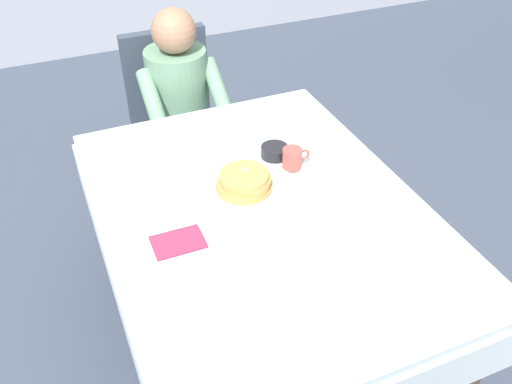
{
  "coord_description": "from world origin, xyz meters",
  "views": [
    {
      "loc": [
        -0.62,
        -1.4,
        1.99
      ],
      "look_at": [
        -0.01,
        0.03,
        0.79
      ],
      "focal_mm": 39.07,
      "sensor_mm": 36.0,
      "label": 1
    }
  ],
  "objects_px": {
    "syrup_pitcher": "(158,187)",
    "fork_left_of_plate": "(198,208)",
    "cup_coffee": "(293,159)",
    "bowl_butter": "(275,151)",
    "knife_right_of_plate": "(294,183)",
    "spoon_near_edge": "(287,255)",
    "plate_breakfast": "(245,191)",
    "chair_diner": "(174,110)",
    "breakfast_stack": "(244,181)",
    "dining_table_main": "(262,226)",
    "diner_person": "(180,100)"
  },
  "relations": [
    {
      "from": "dining_table_main",
      "to": "knife_right_of_plate",
      "type": "height_order",
      "value": "knife_right_of_plate"
    },
    {
      "from": "syrup_pitcher",
      "to": "breakfast_stack",
      "type": "bearing_deg",
      "value": -19.61
    },
    {
      "from": "fork_left_of_plate",
      "to": "syrup_pitcher",
      "type": "bearing_deg",
      "value": 46.8
    },
    {
      "from": "bowl_butter",
      "to": "fork_left_of_plate",
      "type": "relative_size",
      "value": 0.61
    },
    {
      "from": "plate_breakfast",
      "to": "bowl_butter",
      "type": "xyz_separation_m",
      "value": [
        0.2,
        0.17,
        0.01
      ]
    },
    {
      "from": "bowl_butter",
      "to": "knife_right_of_plate",
      "type": "distance_m",
      "value": 0.2
    },
    {
      "from": "syrup_pitcher",
      "to": "knife_right_of_plate",
      "type": "height_order",
      "value": "syrup_pitcher"
    },
    {
      "from": "chair_diner",
      "to": "bowl_butter",
      "type": "xyz_separation_m",
      "value": [
        0.18,
        -0.89,
        0.23
      ]
    },
    {
      "from": "spoon_near_edge",
      "to": "breakfast_stack",
      "type": "bearing_deg",
      "value": 97.88
    },
    {
      "from": "dining_table_main",
      "to": "cup_coffee",
      "type": "xyz_separation_m",
      "value": [
        0.2,
        0.18,
        0.13
      ]
    },
    {
      "from": "breakfast_stack",
      "to": "spoon_near_edge",
      "type": "xyz_separation_m",
      "value": [
        0.0,
        -0.36,
        -0.05
      ]
    },
    {
      "from": "cup_coffee",
      "to": "bowl_butter",
      "type": "distance_m",
      "value": 0.11
    },
    {
      "from": "knife_right_of_plate",
      "to": "dining_table_main",
      "type": "bearing_deg",
      "value": 118.92
    },
    {
      "from": "cup_coffee",
      "to": "breakfast_stack",
      "type": "bearing_deg",
      "value": -162.66
    },
    {
      "from": "diner_person",
      "to": "breakfast_stack",
      "type": "distance_m",
      "value": 0.92
    },
    {
      "from": "cup_coffee",
      "to": "bowl_butter",
      "type": "relative_size",
      "value": 1.03
    },
    {
      "from": "diner_person",
      "to": "knife_right_of_plate",
      "type": "xyz_separation_m",
      "value": [
        0.17,
        -0.93,
        0.07
      ]
    },
    {
      "from": "dining_table_main",
      "to": "cup_coffee",
      "type": "height_order",
      "value": "cup_coffee"
    },
    {
      "from": "spoon_near_edge",
      "to": "dining_table_main",
      "type": "bearing_deg",
      "value": 91.83
    },
    {
      "from": "dining_table_main",
      "to": "chair_diner",
      "type": "distance_m",
      "value": 1.18
    },
    {
      "from": "dining_table_main",
      "to": "knife_right_of_plate",
      "type": "distance_m",
      "value": 0.21
    },
    {
      "from": "cup_coffee",
      "to": "fork_left_of_plate",
      "type": "bearing_deg",
      "value": -167.22
    },
    {
      "from": "diner_person",
      "to": "plate_breakfast",
      "type": "xyz_separation_m",
      "value": [
        -0.02,
        -0.91,
        0.08
      ]
    },
    {
      "from": "plate_breakfast",
      "to": "knife_right_of_plate",
      "type": "height_order",
      "value": "plate_breakfast"
    },
    {
      "from": "dining_table_main",
      "to": "knife_right_of_plate",
      "type": "xyz_separation_m",
      "value": [
        0.17,
        0.08,
        0.09
      ]
    },
    {
      "from": "diner_person",
      "to": "plate_breakfast",
      "type": "height_order",
      "value": "diner_person"
    },
    {
      "from": "plate_breakfast",
      "to": "chair_diner",
      "type": "bearing_deg",
      "value": 88.85
    },
    {
      "from": "bowl_butter",
      "to": "syrup_pitcher",
      "type": "xyz_separation_m",
      "value": [
        -0.49,
        -0.07,
        0.02
      ]
    },
    {
      "from": "diner_person",
      "to": "fork_left_of_plate",
      "type": "distance_m",
      "value": 0.96
    },
    {
      "from": "breakfast_stack",
      "to": "fork_left_of_plate",
      "type": "xyz_separation_m",
      "value": [
        -0.19,
        -0.02,
        -0.05
      ]
    },
    {
      "from": "dining_table_main",
      "to": "spoon_near_edge",
      "type": "relative_size",
      "value": 10.16
    },
    {
      "from": "dining_table_main",
      "to": "plate_breakfast",
      "type": "bearing_deg",
      "value": 103.19
    },
    {
      "from": "cup_coffee",
      "to": "bowl_butter",
      "type": "bearing_deg",
      "value": 107.04
    },
    {
      "from": "chair_diner",
      "to": "fork_left_of_plate",
      "type": "xyz_separation_m",
      "value": [
        -0.21,
        -1.09,
        0.21
      ]
    },
    {
      "from": "plate_breakfast",
      "to": "fork_left_of_plate",
      "type": "bearing_deg",
      "value": -173.99
    },
    {
      "from": "breakfast_stack",
      "to": "spoon_near_edge",
      "type": "relative_size",
      "value": 1.39
    },
    {
      "from": "breakfast_stack",
      "to": "fork_left_of_plate",
      "type": "bearing_deg",
      "value": -173.12
    },
    {
      "from": "syrup_pitcher",
      "to": "spoon_near_edge",
      "type": "relative_size",
      "value": 0.53
    },
    {
      "from": "diner_person",
      "to": "breakfast_stack",
      "type": "bearing_deg",
      "value": 88.44
    },
    {
      "from": "diner_person",
      "to": "syrup_pitcher",
      "type": "relative_size",
      "value": 14.0
    },
    {
      "from": "bowl_butter",
      "to": "diner_person",
      "type": "bearing_deg",
      "value": 103.54
    },
    {
      "from": "plate_breakfast",
      "to": "bowl_butter",
      "type": "relative_size",
      "value": 2.55
    },
    {
      "from": "diner_person",
      "to": "knife_right_of_plate",
      "type": "height_order",
      "value": "diner_person"
    },
    {
      "from": "knife_right_of_plate",
      "to": "spoon_near_edge",
      "type": "distance_m",
      "value": 0.39
    },
    {
      "from": "bowl_butter",
      "to": "spoon_near_edge",
      "type": "distance_m",
      "value": 0.57
    },
    {
      "from": "chair_diner",
      "to": "breakfast_stack",
      "type": "xyz_separation_m",
      "value": [
        -0.02,
        -1.06,
        0.26
      ]
    },
    {
      "from": "diner_person",
      "to": "syrup_pitcher",
      "type": "xyz_separation_m",
      "value": [
        -0.32,
        -0.8,
        0.11
      ]
    },
    {
      "from": "cup_coffee",
      "to": "knife_right_of_plate",
      "type": "height_order",
      "value": "cup_coffee"
    },
    {
      "from": "chair_diner",
      "to": "fork_left_of_plate",
      "type": "bearing_deg",
      "value": 78.98
    },
    {
      "from": "syrup_pitcher",
      "to": "fork_left_of_plate",
      "type": "relative_size",
      "value": 0.44
    }
  ]
}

